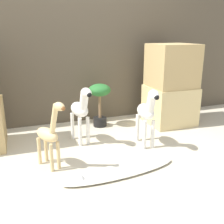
{
  "coord_description": "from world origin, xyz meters",
  "views": [
    {
      "loc": [
        -0.72,
        -2.19,
        1.2
      ],
      "look_at": [
        0.22,
        0.38,
        0.36
      ],
      "focal_mm": 42.0,
      "sensor_mm": 36.0,
      "label": 1
    }
  ],
  "objects_px": {
    "potted_palm_front": "(100,97)",
    "surfboard": "(120,171)",
    "zebra_left": "(81,109)",
    "giraffe_figurine": "(49,134)",
    "zebra_right": "(147,111)"
  },
  "relations": [
    {
      "from": "potted_palm_front",
      "to": "giraffe_figurine",
      "type": "bearing_deg",
      "value": -129.8
    },
    {
      "from": "surfboard",
      "to": "zebra_left",
      "type": "bearing_deg",
      "value": 101.47
    },
    {
      "from": "giraffe_figurine",
      "to": "zebra_left",
      "type": "bearing_deg",
      "value": 48.57
    },
    {
      "from": "zebra_left",
      "to": "giraffe_figurine",
      "type": "xyz_separation_m",
      "value": [
        -0.4,
        -0.46,
        -0.06
      ]
    },
    {
      "from": "zebra_right",
      "to": "potted_palm_front",
      "type": "height_order",
      "value": "zebra_right"
    },
    {
      "from": "zebra_left",
      "to": "potted_palm_front",
      "type": "height_order",
      "value": "zebra_left"
    },
    {
      "from": "zebra_right",
      "to": "potted_palm_front",
      "type": "relative_size",
      "value": 1.16
    },
    {
      "from": "giraffe_figurine",
      "to": "surfboard",
      "type": "xyz_separation_m",
      "value": [
        0.56,
        -0.32,
        -0.31
      ]
    },
    {
      "from": "zebra_right",
      "to": "zebra_left",
      "type": "distance_m",
      "value": 0.72
    },
    {
      "from": "zebra_left",
      "to": "surfboard",
      "type": "distance_m",
      "value": 0.87
    },
    {
      "from": "potted_palm_front",
      "to": "surfboard",
      "type": "bearing_deg",
      "value": -99.33
    },
    {
      "from": "zebra_right",
      "to": "giraffe_figurine",
      "type": "distance_m",
      "value": 1.05
    },
    {
      "from": "zebra_left",
      "to": "potted_palm_front",
      "type": "xyz_separation_m",
      "value": [
        0.36,
        0.46,
        -0.0
      ]
    },
    {
      "from": "zebra_right",
      "to": "potted_palm_front",
      "type": "distance_m",
      "value": 0.83
    },
    {
      "from": "zebra_left",
      "to": "surfboard",
      "type": "xyz_separation_m",
      "value": [
        0.16,
        -0.77,
        -0.37
      ]
    }
  ]
}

